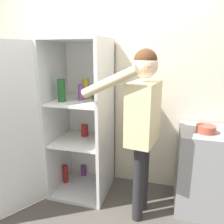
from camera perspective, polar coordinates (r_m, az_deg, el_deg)
name	(u,v)px	position (r m, az deg, el deg)	size (l,w,h in m)	color
wall_back	(115,86)	(2.75, 0.82, 6.89)	(7.00, 0.06, 2.55)	beige
refrigerator	(68,121)	(2.56, -11.35, -2.35)	(1.03, 1.22, 1.83)	silver
person	(142,116)	(2.10, 7.96, -0.95)	(0.71, 0.56, 1.71)	#262628
counter	(205,170)	(2.63, 23.12, -13.77)	(0.59, 0.58, 0.90)	gray
bowl	(206,129)	(2.37, 23.31, -4.08)	(0.19, 0.19, 0.07)	#B24738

